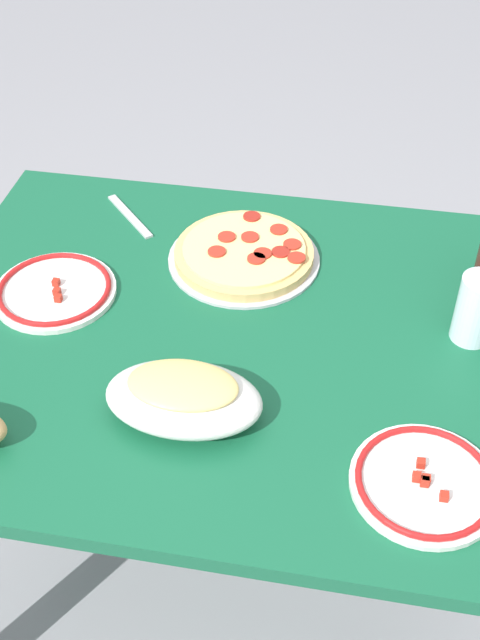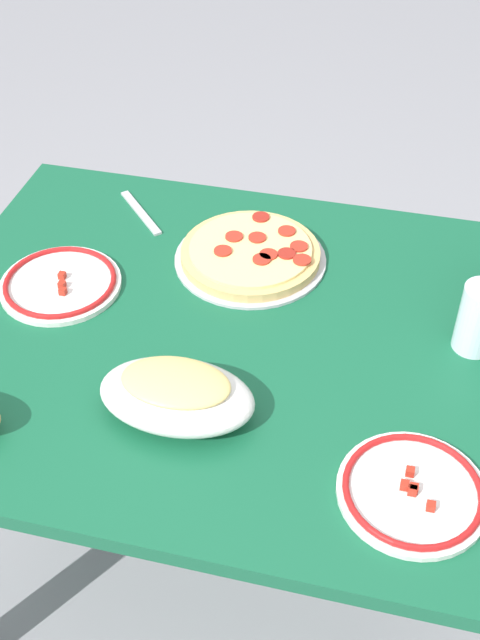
{
  "view_description": "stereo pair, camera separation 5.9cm",
  "coord_description": "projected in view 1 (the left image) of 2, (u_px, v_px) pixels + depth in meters",
  "views": [
    {
      "loc": [
        0.18,
        -0.98,
        1.63
      ],
      "look_at": [
        0.0,
        0.0,
        0.73
      ],
      "focal_mm": 44.86,
      "sensor_mm": 36.0,
      "label": 1
    },
    {
      "loc": [
        0.23,
        -0.97,
        1.63
      ],
      "look_at": [
        0.0,
        0.0,
        0.73
      ],
      "focal_mm": 44.86,
      "sensor_mm": 36.0,
      "label": 2
    }
  ],
  "objects": [
    {
      "name": "ground_plane",
      "position": [
        240.0,
        557.0,
        1.83
      ],
      "size": [
        8.0,
        8.0,
        0.0
      ],
      "primitive_type": "plane",
      "color": "gray",
      "rests_on": "ground"
    },
    {
      "name": "dining_table",
      "position": [
        240.0,
        384.0,
        1.44
      ],
      "size": [
        1.11,
        0.86,
        0.7
      ],
      "color": "#145938",
      "rests_on": "ground"
    },
    {
      "name": "pepperoni_pizza",
      "position": [
        244.0,
        254.0,
        1.5
      ],
      "size": [
        0.29,
        0.29,
        0.03
      ],
      "color": "#B7B7BC",
      "rests_on": "dining_table"
    },
    {
      "name": "baked_pasta_dish",
      "position": [
        184.0,
        396.0,
        1.19
      ],
      "size": [
        0.24,
        0.15,
        0.08
      ],
      "color": "white",
      "rests_on": "dining_table"
    },
    {
      "name": "water_glass",
      "position": [
        476.0,
        309.0,
        1.31
      ],
      "size": [
        0.07,
        0.07,
        0.12
      ],
      "primitive_type": "cylinder",
      "color": "silver",
      "rests_on": "dining_table"
    },
    {
      "name": "side_plate_near",
      "position": [
        425.0,
        482.0,
        1.12
      ],
      "size": [
        0.21,
        0.21,
        0.02
      ],
      "color": "white",
      "rests_on": "dining_table"
    },
    {
      "name": "side_plate_far",
      "position": [
        55.0,
        290.0,
        1.43
      ],
      "size": [
        0.22,
        0.22,
        0.02
      ],
      "color": "white",
      "rests_on": "dining_table"
    },
    {
      "name": "fork_right",
      "position": [
        130.0,
        216.0,
        1.61
      ],
      "size": [
        0.13,
        0.14,
        0.0
      ],
      "primitive_type": "cube",
      "rotation": [
        0.0,
        0.0,
        2.32
      ],
      "color": "#B7B7BC",
      "rests_on": "dining_table"
    }
  ]
}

